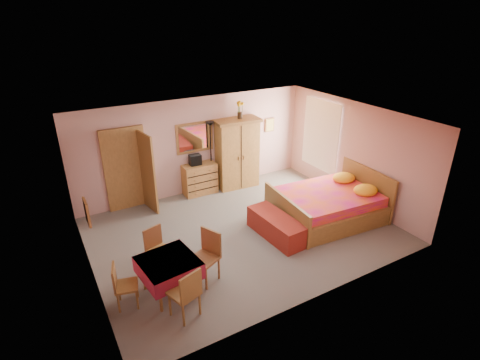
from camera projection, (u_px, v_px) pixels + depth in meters
floor at (243, 231)px, 8.56m from camera, size 6.50×6.50×0.00m
ceiling at (243, 121)px, 7.48m from camera, size 6.50×6.50×0.00m
wall_back at (196, 146)px, 9.99m from camera, size 6.50×0.10×2.60m
wall_front at (321, 235)px, 6.05m from camera, size 6.50×0.10×2.60m
wall_left at (83, 218)px, 6.55m from camera, size 0.10×5.00×2.60m
wall_right at (353, 153)px, 9.49m from camera, size 0.10×5.00×2.60m
doorway at (126, 170)px, 9.22m from camera, size 1.06×0.12×2.15m
window at (321, 135)px, 10.36m from camera, size 0.08×1.40×1.95m
picture_left at (87, 212)px, 5.92m from camera, size 0.04×0.32×0.42m
picture_back at (270, 125)px, 10.93m from camera, size 0.30×0.04×0.40m
chest_of_drawers at (200, 179)px, 10.18m from camera, size 0.91×0.46×0.85m
wall_mirror at (195, 137)px, 9.88m from camera, size 1.04×0.07×0.82m
stereo at (195, 160)px, 9.92m from camera, size 0.31×0.23×0.28m
floor_lamp at (211, 157)px, 10.18m from camera, size 0.30×0.30×1.95m
wardrobe at (237, 154)px, 10.38m from camera, size 1.29×0.73×1.96m
sunflower_vase at (240, 110)px, 9.94m from camera, size 0.20×0.20×0.47m
bed at (327, 197)px, 8.90m from camera, size 2.56×2.09×1.12m
bench at (276, 227)px, 8.27m from camera, size 0.64×1.53×0.50m
dining_table at (169, 276)px, 6.59m from camera, size 1.04×1.04×0.69m
chair_south at (184, 292)px, 6.03m from camera, size 0.53×0.53×0.94m
chair_north at (159, 250)px, 7.14m from camera, size 0.50×0.50×0.87m
chair_west at (126, 285)px, 6.27m from camera, size 0.46×0.46×0.82m
chair_east at (204, 258)px, 6.82m from camera, size 0.60×0.60×0.99m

